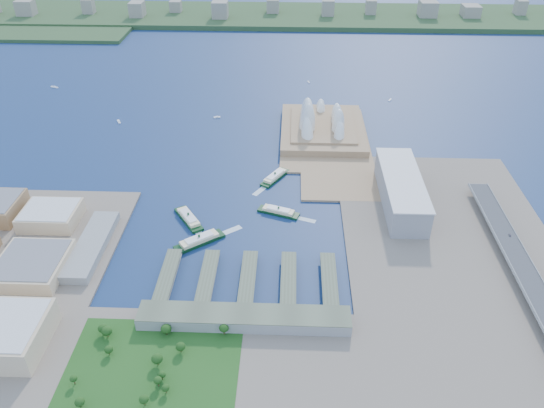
{
  "coord_description": "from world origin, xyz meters",
  "views": [
    {
      "loc": [
        55.47,
        -488.47,
        374.99
      ],
      "look_at": [
        34.04,
        46.55,
        18.0
      ],
      "focal_mm": 35.0,
      "sensor_mm": 36.0,
      "label": 1
    }
  ],
  "objects_px": {
    "ferry_b": "(275,176)",
    "ferry_c": "(199,239)",
    "opera_house": "(323,115)",
    "ferry_d": "(279,210)",
    "ferry_a": "(188,217)",
    "car_c": "(510,235)",
    "toaster_building": "(401,190)"
  },
  "relations": [
    {
      "from": "ferry_d",
      "to": "car_c",
      "type": "relative_size",
      "value": 12.14
    },
    {
      "from": "ferry_d",
      "to": "car_c",
      "type": "distance_m",
      "value": 268.08
    },
    {
      "from": "ferry_c",
      "to": "car_c",
      "type": "relative_size",
      "value": 13.99
    },
    {
      "from": "ferry_c",
      "to": "car_c",
      "type": "xyz_separation_m",
      "value": [
        350.98,
        7.91,
        9.78
      ]
    },
    {
      "from": "ferry_b",
      "to": "car_c",
      "type": "distance_m",
      "value": 303.23
    },
    {
      "from": "ferry_d",
      "to": "ferry_a",
      "type": "bearing_deg",
      "value": 119.64
    },
    {
      "from": "ferry_c",
      "to": "opera_house",
      "type": "bearing_deg",
      "value": -64.81
    },
    {
      "from": "toaster_building",
      "to": "ferry_c",
      "type": "bearing_deg",
      "value": -159.51
    },
    {
      "from": "opera_house",
      "to": "ferry_c",
      "type": "height_order",
      "value": "opera_house"
    },
    {
      "from": "ferry_a",
      "to": "ferry_d",
      "type": "xyz_separation_m",
      "value": [
        108.97,
        19.42,
        -0.49
      ]
    },
    {
      "from": "opera_house",
      "to": "ferry_d",
      "type": "height_order",
      "value": "opera_house"
    },
    {
      "from": "ferry_b",
      "to": "ferry_c",
      "type": "xyz_separation_m",
      "value": [
        -81.57,
        -146.69,
        0.54
      ]
    },
    {
      "from": "ferry_c",
      "to": "car_c",
      "type": "distance_m",
      "value": 351.2
    },
    {
      "from": "ferry_c",
      "to": "ferry_d",
      "type": "bearing_deg",
      "value": -91.77
    },
    {
      "from": "ferry_b",
      "to": "car_c",
      "type": "relative_size",
      "value": 12.66
    },
    {
      "from": "opera_house",
      "to": "ferry_b",
      "type": "distance_m",
      "value": 162.3
    },
    {
      "from": "opera_house",
      "to": "ferry_a",
      "type": "bearing_deg",
      "value": -124.9
    },
    {
      "from": "ferry_a",
      "to": "ferry_d",
      "type": "distance_m",
      "value": 110.68
    },
    {
      "from": "toaster_building",
      "to": "ferry_b",
      "type": "xyz_separation_m",
      "value": [
        -160.41,
        56.25,
        -15.35
      ]
    },
    {
      "from": "opera_house",
      "to": "ferry_a",
      "type": "relative_size",
      "value": 3.14
    },
    {
      "from": "toaster_building",
      "to": "ferry_d",
      "type": "height_order",
      "value": "toaster_building"
    },
    {
      "from": "opera_house",
      "to": "car_c",
      "type": "distance_m",
      "value": 345.98
    },
    {
      "from": "ferry_d",
      "to": "toaster_building",
      "type": "bearing_deg",
      "value": -60.38
    },
    {
      "from": "ferry_c",
      "to": "ferry_d",
      "type": "distance_m",
      "value": 109.06
    },
    {
      "from": "opera_house",
      "to": "ferry_b",
      "type": "relative_size",
      "value": 3.3
    },
    {
      "from": "ferry_d",
      "to": "opera_house",
      "type": "bearing_deg",
      "value": 4.01
    },
    {
      "from": "toaster_building",
      "to": "ferry_b",
      "type": "bearing_deg",
      "value": 160.68
    },
    {
      "from": "ferry_a",
      "to": "toaster_building",
      "type": "bearing_deg",
      "value": -23.15
    },
    {
      "from": "car_c",
      "to": "ferry_a",
      "type": "bearing_deg",
      "value": 174.48
    },
    {
      "from": "ferry_b",
      "to": "ferry_d",
      "type": "bearing_deg",
      "value": -54.06
    },
    {
      "from": "car_c",
      "to": "ferry_d",
      "type": "bearing_deg",
      "value": 168.09
    },
    {
      "from": "opera_house",
      "to": "ferry_a",
      "type": "distance_m",
      "value": 301.91
    }
  ]
}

